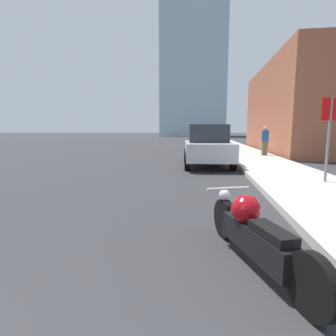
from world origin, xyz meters
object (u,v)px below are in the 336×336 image
object	(u,v)px
parked_car_silver	(207,146)
stop_sign	(330,125)
parked_car_black	(206,136)
parked_car_red	(209,139)
motorcycle	(254,233)
pedestrian	(265,141)

from	to	relation	value
parked_car_silver	stop_sign	world-z (taller)	stop_sign
parked_car_black	stop_sign	xyz separation A→B (m)	(3.05, -28.06, 0.79)
parked_car_red	stop_sign	world-z (taller)	stop_sign
parked_car_silver	stop_sign	size ratio (longest dim) A/B	1.89
parked_car_red	motorcycle	bearing A→B (deg)	-93.36
parked_car_silver	parked_car_red	size ratio (longest dim) A/B	1.09
parked_car_silver	pedestrian	xyz separation A→B (m)	(3.31, 4.04, 0.10)
parked_car_silver	pedestrian	size ratio (longest dim) A/B	2.61
parked_car_red	pedestrian	xyz separation A→B (m)	(3.04, -7.28, 0.18)
motorcycle	parked_car_silver	bearing A→B (deg)	72.94
parked_car_silver	parked_car_black	size ratio (longest dim) A/B	1.09
motorcycle	parked_car_black	world-z (taller)	parked_car_black
parked_car_silver	stop_sign	bearing A→B (deg)	-55.10
parked_car_silver	stop_sign	xyz separation A→B (m)	(3.20, -3.88, 0.80)
parked_car_silver	parked_car_black	xyz separation A→B (m)	(0.16, 24.18, 0.01)
motorcycle	parked_car_red	distance (m)	19.90
parked_car_black	parked_car_silver	bearing A→B (deg)	-90.77
pedestrian	parked_car_silver	bearing A→B (deg)	-129.30
parked_car_black	stop_sign	size ratio (longest dim) A/B	1.74
motorcycle	parked_car_red	size ratio (longest dim) A/B	0.55
parked_car_black	pedestrian	world-z (taller)	parked_car_black
parked_car_silver	motorcycle	bearing A→B (deg)	-91.77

